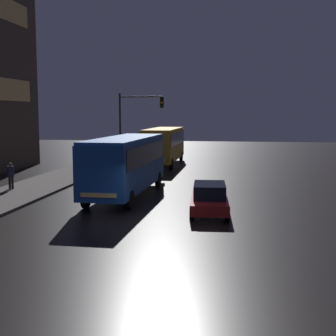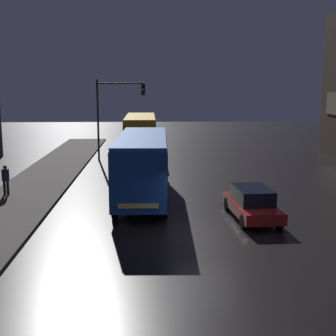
{
  "view_description": "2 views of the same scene",
  "coord_description": "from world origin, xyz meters",
  "views": [
    {
      "loc": [
        3.78,
        -19.74,
        4.82
      ],
      "look_at": [
        -0.21,
        7.22,
        1.6
      ],
      "focal_mm": 50.0,
      "sensor_mm": 36.0,
      "label": 1
    },
    {
      "loc": [
        -2.16,
        -18.18,
        6.06
      ],
      "look_at": [
        -1.06,
        9.11,
        1.2
      ],
      "focal_mm": 50.0,
      "sensor_mm": 36.0,
      "label": 2
    }
  ],
  "objects": [
    {
      "name": "ground_plane",
      "position": [
        0.0,
        0.0,
        0.0
      ],
      "size": [
        120.0,
        120.0,
        0.0
      ],
      "primitive_type": "plane",
      "color": "black"
    },
    {
      "name": "sidewalk_left",
      "position": [
        -9.0,
        10.0,
        0.07
      ],
      "size": [
        4.0,
        48.0,
        0.15
      ],
      "color": "#56514C",
      "rests_on": "ground"
    },
    {
      "name": "bus_near",
      "position": [
        -2.52,
        6.35,
        2.11
      ],
      "size": [
        2.81,
        10.2,
        3.43
      ],
      "rotation": [
        0.0,
        0.0,
        3.11
      ],
      "color": "#194793",
      "rests_on": "ground"
    },
    {
      "name": "bus_far",
      "position": [
        -2.92,
        23.0,
        2.09
      ],
      "size": [
        2.63,
        10.13,
        3.39
      ],
      "rotation": [
        0.0,
        0.0,
        3.14
      ],
      "color": "orange",
      "rests_on": "ground"
    },
    {
      "name": "car_taxi",
      "position": [
        2.52,
        2.38,
        0.75
      ],
      "size": [
        2.04,
        4.53,
        1.46
      ],
      "rotation": [
        0.0,
        0.0,
        3.21
      ],
      "color": "maroon",
      "rests_on": "ground"
    },
    {
      "name": "pedestrian_near",
      "position": [
        -9.98,
        7.06,
        1.13
      ],
      "size": [
        0.48,
        0.48,
        1.64
      ],
      "rotation": [
        0.0,
        0.0,
        4.95
      ],
      "color": "black",
      "rests_on": "sidewalk_left"
    },
    {
      "name": "traffic_light_main",
      "position": [
        -4.96,
        19.9,
        4.43
      ],
      "size": [
        3.9,
        0.35,
        6.49
      ],
      "color": "#2D2D2D",
      "rests_on": "ground"
    }
  ]
}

